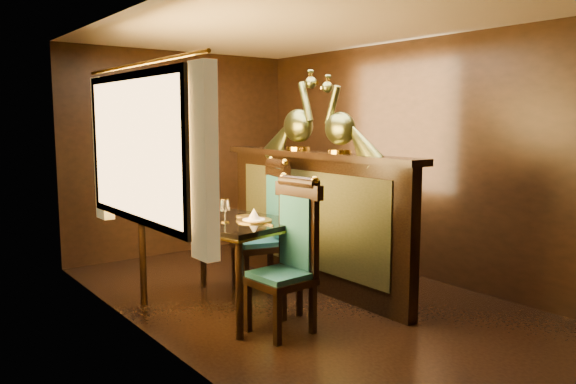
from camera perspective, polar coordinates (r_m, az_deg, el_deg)
name	(u,v)px	position (r m, az deg, el deg)	size (l,w,h in m)	color
ground	(306,301)	(5.30, 1.83, -11.00)	(5.00, 5.00, 0.00)	black
room_shell	(298,130)	(4.99, 1.01, 6.35)	(3.04, 5.04, 2.52)	black
partition	(312,217)	(5.55, 2.50, -2.57)	(0.26, 2.70, 1.36)	black
dining_table	(218,226)	(4.93, -7.16, -3.43)	(1.11, 1.54, 1.03)	black
chair_left	(291,250)	(4.46, 0.34, -5.91)	(0.48, 0.50, 1.25)	black
chair_right	(270,221)	(5.50, -1.83, -3.00)	(0.58, 0.60, 1.31)	black
peacock_left	(340,114)	(5.18, 5.34, 7.92)	(0.23, 0.61, 0.73)	#1B5135
peacock_right	(298,111)	(5.65, 1.06, 8.23)	(0.25, 0.66, 0.79)	#1B5135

